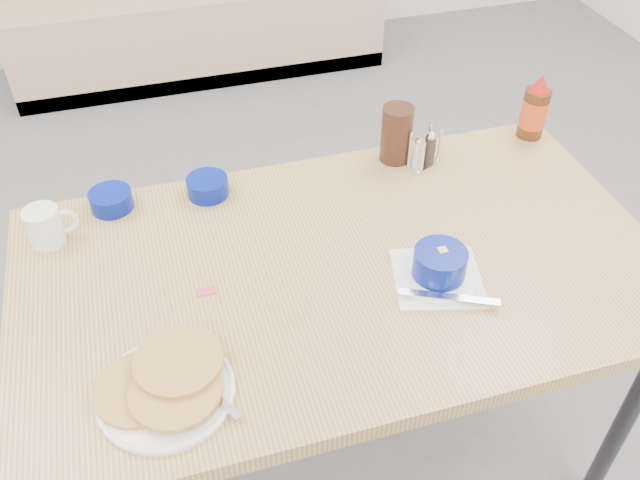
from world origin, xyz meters
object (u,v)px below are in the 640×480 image
object	(u,v)px
dining_table	(342,284)
butter_bowl	(208,187)
grits_setting	(439,268)
pancake_plate	(165,386)
coffee_mug	(46,226)
condiment_caddy	(424,152)
amber_tumbler	(396,134)
syrup_bottle	(534,110)
creamer_bowl	(111,200)

from	to	relation	value
dining_table	butter_bowl	xyz separation A→B (m)	(-0.24, 0.33, 0.08)
grits_setting	pancake_plate	bearing A→B (deg)	-167.67
pancake_plate	butter_bowl	size ratio (longest dim) A/B	2.47
coffee_mug	butter_bowl	world-z (taller)	coffee_mug
pancake_plate	condiment_caddy	bearing A→B (deg)	36.09
coffee_mug	grits_setting	bearing A→B (deg)	-24.39
coffee_mug	condiment_caddy	distance (m)	0.92
coffee_mug	amber_tumbler	world-z (taller)	amber_tumbler
pancake_plate	grits_setting	bearing A→B (deg)	12.33
dining_table	syrup_bottle	xyz separation A→B (m)	(0.64, 0.34, 0.14)
grits_setting	creamer_bowl	xyz separation A→B (m)	(-0.64, 0.44, -0.01)
grits_setting	butter_bowl	size ratio (longest dim) A/B	2.33
butter_bowl	amber_tumbler	distance (m)	0.49
grits_setting	amber_tumbler	world-z (taller)	amber_tumbler
condiment_caddy	butter_bowl	bearing A→B (deg)	152.41
creamer_bowl	condiment_caddy	world-z (taller)	condiment_caddy
pancake_plate	syrup_bottle	world-z (taller)	syrup_bottle
grits_setting	butter_bowl	distance (m)	0.60
dining_table	coffee_mug	size ratio (longest dim) A/B	12.29
grits_setting	syrup_bottle	world-z (taller)	syrup_bottle
syrup_bottle	creamer_bowl	bearing A→B (deg)	180.00
coffee_mug	syrup_bottle	xyz separation A→B (m)	(1.25, 0.08, 0.03)
butter_bowl	condiment_caddy	size ratio (longest dim) A/B	0.98
creamer_bowl	pancake_plate	bearing A→B (deg)	-84.00
butter_bowl	syrup_bottle	distance (m)	0.88
butter_bowl	condiment_caddy	bearing A→B (deg)	-3.17
condiment_caddy	syrup_bottle	world-z (taller)	syrup_bottle
grits_setting	condiment_caddy	size ratio (longest dim) A/B	2.27
condiment_caddy	creamer_bowl	bearing A→B (deg)	152.43
pancake_plate	syrup_bottle	xyz separation A→B (m)	(1.05, 0.57, 0.06)
butter_bowl	grits_setting	bearing A→B (deg)	-45.66
creamer_bowl	condiment_caddy	size ratio (longest dim) A/B	0.97
dining_table	condiment_caddy	size ratio (longest dim) A/B	13.58
butter_bowl	condiment_caddy	world-z (taller)	condiment_caddy
coffee_mug	syrup_bottle	world-z (taller)	syrup_bottle
coffee_mug	amber_tumbler	bearing A→B (deg)	5.53
pancake_plate	creamer_bowl	world-z (taller)	same
syrup_bottle	grits_setting	bearing A→B (deg)	-136.51
pancake_plate	condiment_caddy	distance (m)	0.89
creamer_bowl	condiment_caddy	bearing A→B (deg)	-3.14
pancake_plate	coffee_mug	size ratio (longest dim) A/B	2.19
grits_setting	creamer_bowl	bearing A→B (deg)	145.73
pancake_plate	condiment_caddy	size ratio (longest dim) A/B	2.42
condiment_caddy	syrup_bottle	size ratio (longest dim) A/B	0.57
pancake_plate	condiment_caddy	world-z (taller)	condiment_caddy
creamer_bowl	butter_bowl	bearing A→B (deg)	-3.08
dining_table	syrup_bottle	bearing A→B (deg)	27.98
dining_table	pancake_plate	bearing A→B (deg)	-150.90
creamer_bowl	grits_setting	bearing A→B (deg)	-34.27
pancake_plate	syrup_bottle	bearing A→B (deg)	28.42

